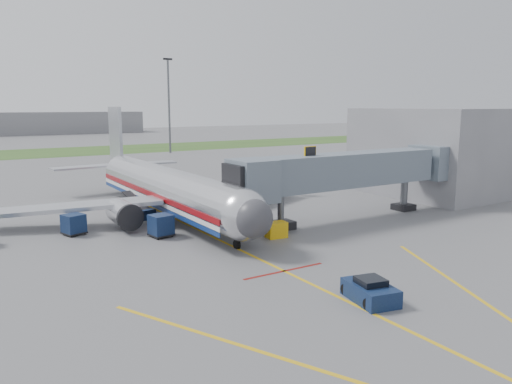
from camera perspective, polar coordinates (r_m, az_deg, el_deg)
ground at (r=35.14m, az=-0.56°, el=-7.24°), size 400.00×400.00×0.00m
grass_strip at (r=120.37m, az=-23.65°, el=4.10°), size 300.00×25.00×0.01m
apron_markings at (r=29.43m, az=7.14°, el=-10.77°), size 21.52×50.00×0.01m
airliner at (r=47.89m, az=-10.15°, el=0.46°), size 32.10×35.67×10.25m
jet_bridge at (r=45.73m, az=9.95°, el=2.34°), size 25.30×4.00×6.90m
terminal at (r=61.51m, az=18.80°, el=4.36°), size 10.00×16.00×10.00m
light_mast_right at (r=112.04m, az=-9.92°, el=9.93°), size 2.00×0.44×20.40m
pushback_tug at (r=27.82m, az=12.93°, el=-11.01°), size 2.47×3.41×1.29m
baggage_cart_b at (r=40.48m, az=-10.81°, el=-3.79°), size 1.86×1.86×1.78m
baggage_cart_c at (r=43.00m, az=-20.12°, el=-3.49°), size 1.97×1.97×1.68m
belt_loader at (r=48.15m, az=-13.20°, el=-2.15°), size 2.02×4.55×2.16m
ground_power_cart at (r=39.59m, az=2.33°, el=-4.35°), size 1.69×1.24×1.26m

